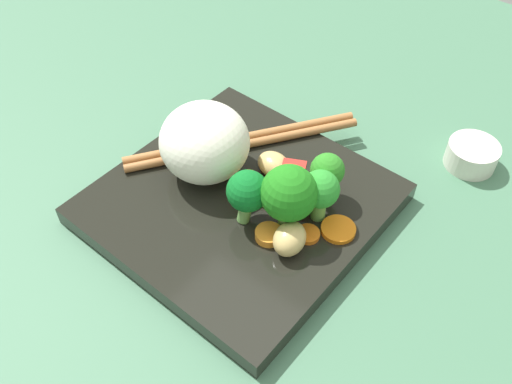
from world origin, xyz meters
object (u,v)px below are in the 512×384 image
object	(u,v)px
broccoli_floret_0	(288,195)
carrot_slice_1	(265,196)
rice_mound	(205,142)
square_plate	(240,203)
chopstick_pair	(243,141)
sauce_cup	(472,155)

from	to	relation	value
broccoli_floret_0	carrot_slice_1	distance (cm)	5.36
rice_mound	broccoli_floret_0	xyz separation A→B (cm)	(10.38, -1.01, 0.36)
square_plate	chopstick_pair	xyz separation A→B (cm)	(-4.31, 5.97, 1.42)
chopstick_pair	broccoli_floret_0	bearing A→B (deg)	94.03
chopstick_pair	sauce_cup	distance (cm)	23.79
square_plate	rice_mound	xyz separation A→B (cm)	(-4.89, 0.89, 4.63)
broccoli_floret_0	sauce_cup	world-z (taller)	broccoli_floret_0
broccoli_floret_0	chopstick_pair	world-z (taller)	broccoli_floret_0
sauce_cup	carrot_slice_1	bearing A→B (deg)	-125.68
sauce_cup	broccoli_floret_0	bearing A→B (deg)	-115.88
chopstick_pair	sauce_cup	world-z (taller)	chopstick_pair
chopstick_pair	square_plate	bearing A→B (deg)	71.74
square_plate	rice_mound	distance (cm)	6.79
broccoli_floret_0	chopstick_pair	bearing A→B (deg)	148.12
square_plate	chopstick_pair	distance (cm)	7.50
rice_mound	carrot_slice_1	distance (cm)	7.62
rice_mound	chopstick_pair	distance (cm)	6.04
rice_mound	carrot_slice_1	size ratio (longest dim) A/B	3.72
chopstick_pair	rice_mound	bearing A→B (deg)	29.45
rice_mound	chopstick_pair	world-z (taller)	rice_mound
square_plate	sauce_cup	xyz separation A→B (cm)	(15.10, 19.68, 0.32)
square_plate	sauce_cup	world-z (taller)	sauce_cup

